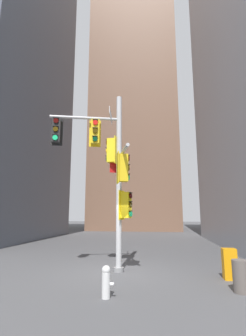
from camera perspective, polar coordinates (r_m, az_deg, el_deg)
ground at (r=10.30m, az=-0.99°, el=-22.41°), size 120.00×120.00×0.00m
building_mid_block at (r=40.33m, az=2.90°, el=12.19°), size 12.04×12.04×35.08m
signal_pole_assembly at (r=10.07m, az=-3.57°, el=0.98°), size 3.42×2.68×7.07m
fire_hydrant at (r=7.26m, az=-3.83°, el=-24.14°), size 0.33×0.23×0.82m
newspaper_box at (r=9.74m, az=23.00°, el=-19.33°), size 0.45×0.36×1.00m
trash_bin at (r=8.37m, az=25.15°, el=-21.29°), size 0.45×0.45×0.87m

